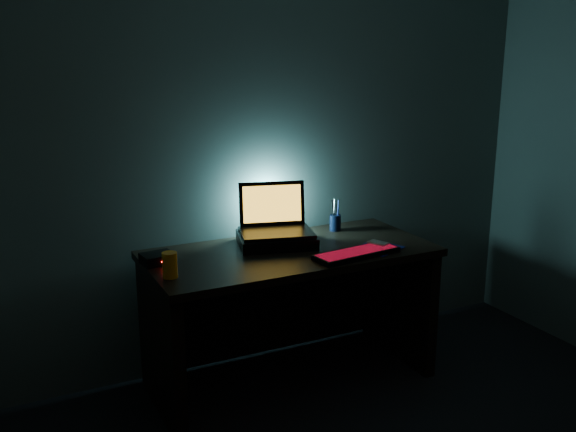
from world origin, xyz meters
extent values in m
cube|color=#4A5451|center=(0.00, 2.00, 1.25)|extent=(3.50, 0.00, 2.50)
cube|color=black|center=(0.00, 1.62, 0.73)|extent=(1.50, 0.70, 0.04)
cube|color=black|center=(-0.71, 1.62, 0.35)|extent=(0.06, 0.64, 0.71)
cube|color=black|center=(0.71, 1.62, 0.35)|extent=(0.06, 0.64, 0.71)
cube|color=black|center=(0.00, 1.95, 0.35)|extent=(1.38, 0.02, 0.65)
cube|color=black|center=(-0.03, 1.73, 0.78)|extent=(0.46, 0.39, 0.06)
cube|color=black|center=(-0.03, 1.73, 0.82)|extent=(0.43, 0.35, 0.02)
cube|color=black|center=(0.01, 1.86, 0.95)|extent=(0.36, 0.14, 0.24)
cube|color=orange|center=(0.00, 1.85, 0.95)|extent=(0.32, 0.11, 0.20)
cube|color=black|center=(0.25, 1.38, 0.76)|extent=(0.48, 0.20, 0.03)
cube|color=red|center=(0.25, 1.38, 0.78)|extent=(0.45, 0.18, 0.00)
cube|color=navy|center=(0.42, 1.44, 0.75)|extent=(0.28, 0.27, 0.00)
cube|color=gray|center=(0.42, 1.44, 0.77)|extent=(0.10, 0.12, 0.03)
cylinder|color=black|center=(0.40, 1.84, 0.80)|extent=(0.07, 0.07, 0.09)
cylinder|color=orange|center=(-0.68, 1.49, 0.81)|extent=(0.08, 0.08, 0.12)
cube|color=black|center=(-0.68, 1.71, 0.78)|extent=(0.16, 0.14, 0.05)
sphere|color=#FF0C07|center=(-0.67, 1.65, 0.78)|extent=(0.01, 0.01, 0.01)
camera|label=1|loc=(-1.43, -1.23, 1.77)|focal=40.00mm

